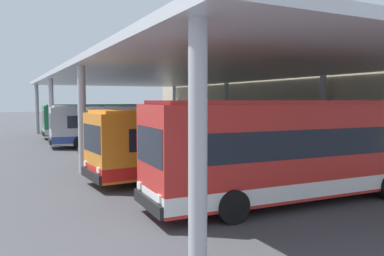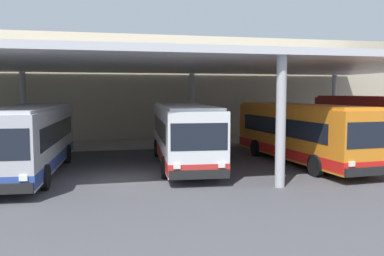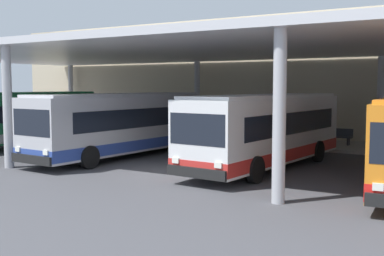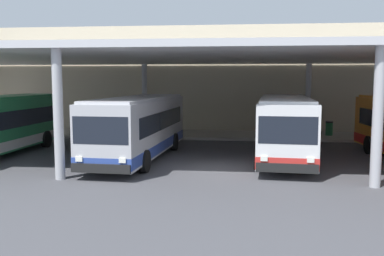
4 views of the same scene
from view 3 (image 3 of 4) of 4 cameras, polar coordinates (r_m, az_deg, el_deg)
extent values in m
plane|color=#47474C|center=(20.22, -3.89, -5.15)|extent=(200.00, 200.00, 0.00)
cube|color=#A39E93|center=(30.47, 8.93, -1.60)|extent=(42.00, 4.50, 0.18)
cube|color=#C1B293|center=(33.31, 11.17, 5.87)|extent=(48.00, 1.60, 8.24)
cube|color=silver|center=(24.67, 3.50, 9.27)|extent=(40.00, 17.00, 0.30)
cylinder|color=#B2B2B7|center=(42.25, -13.97, 3.58)|extent=(0.40, 0.40, 5.25)
cylinder|color=#B2B2B7|center=(22.39, -20.77, 2.28)|extent=(0.40, 0.40, 5.25)
cylinder|color=#B2B2B7|center=(34.61, 0.61, 3.45)|extent=(0.40, 0.40, 5.25)
cylinder|color=#B2B2B7|center=(14.78, 10.18, 1.30)|extent=(0.40, 0.40, 5.25)
cylinder|color=#B2B2B7|center=(30.25, 21.17, 2.89)|extent=(0.40, 0.40, 5.25)
cube|color=#28844C|center=(30.01, -19.58, 1.16)|extent=(2.73, 10.45, 2.70)
cube|color=white|center=(30.09, -19.53, -0.74)|extent=(2.75, 10.47, 0.50)
cube|color=black|center=(30.09, -19.37, 1.75)|extent=(2.73, 8.58, 0.90)
cube|color=#2A8B50|center=(29.96, -19.66, 3.85)|extent=(2.52, 10.03, 0.12)
cylinder|color=black|center=(32.85, -16.90, -0.56)|extent=(0.30, 1.01, 1.00)
cylinder|color=black|center=(31.04, -13.96, -0.81)|extent=(0.30, 1.01, 1.00)
cube|color=#B7B7BC|center=(24.31, -8.42, 0.56)|extent=(3.16, 10.54, 2.70)
cube|color=#2D4799|center=(24.41, -8.39, -1.78)|extent=(3.18, 10.56, 0.50)
cube|color=black|center=(24.40, -8.19, 1.28)|extent=(3.08, 8.67, 0.90)
cube|color=black|center=(20.85, -18.19, 0.60)|extent=(2.30, 0.27, 1.10)
cube|color=black|center=(20.96, -18.27, -3.51)|extent=(2.46, 0.32, 0.36)
cube|color=silver|center=(24.25, -8.47, 3.88)|extent=(2.93, 10.11, 0.12)
cube|color=yellow|center=(20.83, -18.18, 2.86)|extent=(1.75, 0.23, 0.28)
cube|color=white|center=(21.64, -19.71, -2.35)|extent=(0.28, 0.10, 0.20)
cube|color=white|center=(20.21, -16.74, -2.77)|extent=(0.28, 0.10, 0.20)
cylinder|color=black|center=(23.15, -16.10, -2.79)|extent=(0.34, 1.02, 1.00)
cylinder|color=black|center=(21.32, -11.94, -3.36)|extent=(0.34, 1.02, 1.00)
cylinder|color=black|center=(27.35, -6.15, -1.45)|extent=(0.34, 1.02, 1.00)
cylinder|color=black|center=(25.82, -2.05, -1.81)|extent=(0.34, 1.02, 1.00)
cube|color=white|center=(21.20, 8.69, -0.09)|extent=(3.31, 10.57, 2.70)
cube|color=red|center=(21.31, 8.66, -2.77)|extent=(3.34, 10.59, 0.50)
cube|color=black|center=(21.31, 8.89, 0.75)|extent=(3.21, 8.70, 0.90)
cube|color=black|center=(16.77, 0.66, -0.16)|extent=(2.30, 0.30, 1.10)
cube|color=black|center=(16.90, 0.48, -5.26)|extent=(2.45, 0.35, 0.36)
cube|color=white|center=(21.13, 8.75, 3.72)|extent=(3.08, 10.13, 0.12)
cube|color=yellow|center=(16.74, 0.73, 2.64)|extent=(1.75, 0.26, 0.28)
cube|color=white|center=(17.37, -1.93, -3.80)|extent=(0.29, 0.10, 0.20)
cube|color=white|center=(16.35, 3.09, -4.36)|extent=(0.29, 0.10, 0.20)
cylinder|color=black|center=(19.23, 0.98, -4.16)|extent=(0.36, 1.02, 1.00)
cylinder|color=black|center=(17.96, 7.43, -4.85)|extent=(0.36, 1.02, 1.00)
cylinder|color=black|center=(24.42, 9.16, -2.26)|extent=(0.36, 1.02, 1.00)
cylinder|color=black|center=(23.44, 14.52, -2.66)|extent=(0.36, 1.02, 1.00)
cube|color=white|center=(13.77, 20.93, -6.46)|extent=(0.29, 0.10, 0.20)
cylinder|color=black|center=(15.84, 20.48, -6.45)|extent=(0.35, 1.02, 1.00)
cube|color=#383D47|center=(29.11, 16.50, -0.98)|extent=(1.80, 0.44, 0.08)
cube|color=#383D47|center=(29.28, 16.61, -0.46)|extent=(1.80, 0.06, 0.44)
cube|color=#2D2D33|center=(29.31, 15.17, -1.35)|extent=(0.10, 0.36, 0.45)
cube|color=#2D2D33|center=(28.96, 17.83, -1.49)|extent=(0.10, 0.36, 0.45)
camera|label=1|loc=(17.30, 85.53, 0.47)|focal=35.97mm
camera|label=2|loc=(12.40, -64.62, 3.42)|focal=38.13mm
camera|label=4|loc=(10.79, -73.02, 3.73)|focal=39.91mm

